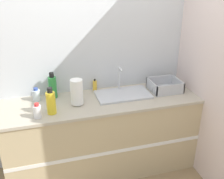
# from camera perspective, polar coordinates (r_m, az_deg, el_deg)

# --- Properties ---
(wall_back) EXTENTS (4.44, 0.06, 2.60)m
(wall_back) POSITION_cam_1_polar(r_m,az_deg,el_deg) (2.90, -3.86, 8.02)
(wall_back) COLOR silver
(wall_back) RESTS_ON ground_plane
(wall_right) EXTENTS (0.06, 2.60, 2.60)m
(wall_right) POSITION_cam_1_polar(r_m,az_deg,el_deg) (3.00, 17.76, 7.49)
(wall_right) COLOR silver
(wall_right) RESTS_ON ground_plane
(counter_cabinet) EXTENTS (2.06, 0.63, 0.88)m
(counter_cabinet) POSITION_cam_1_polar(r_m,az_deg,el_deg) (2.97, -2.01, -9.89)
(counter_cabinet) COLOR tan
(counter_cabinet) RESTS_ON ground_plane
(sink) EXTENTS (0.58, 0.34, 0.28)m
(sink) POSITION_cam_1_polar(r_m,az_deg,el_deg) (2.84, 2.38, -0.88)
(sink) COLOR silver
(sink) RESTS_ON counter_cabinet
(paper_towel_roll) EXTENTS (0.12, 0.12, 0.27)m
(paper_towel_roll) POSITION_cam_1_polar(r_m,az_deg,el_deg) (2.62, -7.68, -0.58)
(paper_towel_roll) COLOR #4C4C51
(paper_towel_roll) RESTS_ON counter_cabinet
(dish_rack) EXTENTS (0.33, 0.29, 0.12)m
(dish_rack) POSITION_cam_1_polar(r_m,az_deg,el_deg) (3.01, 11.41, 0.57)
(dish_rack) COLOR #B7BABF
(dish_rack) RESTS_ON counter_cabinet
(bottle_green) EXTENTS (0.09, 0.09, 0.28)m
(bottle_green) POSITION_cam_1_polar(r_m,az_deg,el_deg) (2.82, -12.80, 0.63)
(bottle_green) COLOR #2D8C3D
(bottle_green) RESTS_ON counter_cabinet
(bottle_white_spray) EXTENTS (0.07, 0.07, 0.14)m
(bottle_white_spray) POSITION_cam_1_polar(r_m,az_deg,el_deg) (2.49, -15.93, -4.59)
(bottle_white_spray) COLOR white
(bottle_white_spray) RESTS_ON counter_cabinet
(bottle_clear) EXTENTS (0.08, 0.08, 0.14)m
(bottle_clear) POSITION_cam_1_polar(r_m,az_deg,el_deg) (2.82, -16.14, -1.14)
(bottle_clear) COLOR silver
(bottle_clear) RESTS_ON counter_cabinet
(bottle_yellow) EXTENTS (0.09, 0.09, 0.26)m
(bottle_yellow) POSITION_cam_1_polar(r_m,az_deg,el_deg) (2.50, -13.14, -2.72)
(bottle_yellow) COLOR yellow
(bottle_yellow) RESTS_ON counter_cabinet
(soap_dispenser) EXTENTS (0.05, 0.05, 0.14)m
(soap_dispenser) POSITION_cam_1_polar(r_m,az_deg,el_deg) (2.94, -3.76, 0.85)
(soap_dispenser) COLOR gold
(soap_dispenser) RESTS_ON counter_cabinet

